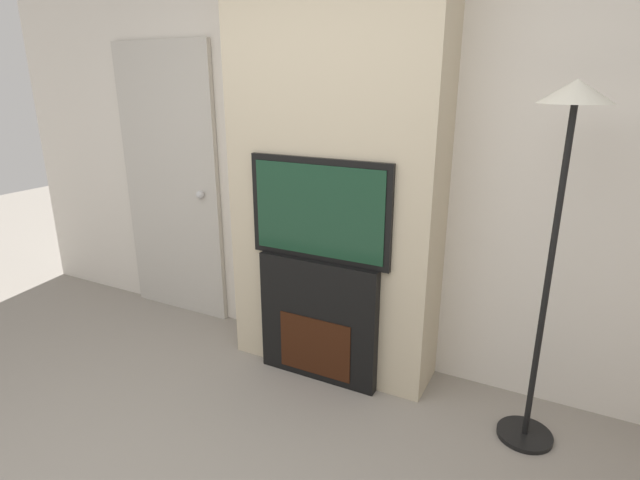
% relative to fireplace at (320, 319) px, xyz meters
% --- Properties ---
extents(wall_back, '(6.00, 0.06, 2.70)m').
position_rel_fireplace_xyz_m(wall_back, '(0.00, 0.40, 0.96)').
color(wall_back, silver).
rests_on(wall_back, ground_plane).
extents(chimney_breast, '(1.29, 0.37, 2.70)m').
position_rel_fireplace_xyz_m(chimney_breast, '(0.00, 0.19, 0.96)').
color(chimney_breast, beige).
rests_on(chimney_breast, ground_plane).
extents(fireplace, '(0.77, 0.15, 0.78)m').
position_rel_fireplace_xyz_m(fireplace, '(0.00, 0.00, 0.00)').
color(fireplace, black).
rests_on(fireplace, ground_plane).
extents(television, '(0.88, 0.07, 0.60)m').
position_rel_fireplace_xyz_m(television, '(0.00, -0.00, 0.69)').
color(television, black).
rests_on(television, fireplace).
extents(floor_lamp, '(0.31, 0.31, 1.80)m').
position_rel_fireplace_xyz_m(floor_lamp, '(1.23, -0.02, 1.00)').
color(floor_lamp, black).
rests_on(floor_lamp, ground_plane).
extents(entry_door, '(0.90, 0.09, 2.06)m').
position_rel_fireplace_xyz_m(entry_door, '(-1.47, 0.35, 0.64)').
color(entry_door, '#BCB7AD').
rests_on(entry_door, ground_plane).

